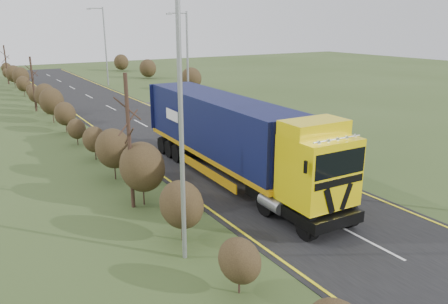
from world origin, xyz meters
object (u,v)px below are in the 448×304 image
lorry (232,135)px  car_red_hatchback (204,113)px  speed_sign (218,105)px  car_blue_sedan (201,100)px

lorry → car_red_hatchback: size_ratio=4.18×
lorry → car_red_hatchback: bearing=68.5°
car_red_hatchback → speed_sign: (0.51, -1.60, 0.91)m
lorry → speed_sign: bearing=63.9°
car_red_hatchback → car_blue_sedan: (2.60, 5.32, 0.09)m
lorry → car_red_hatchback: (5.89, 13.72, -1.85)m
car_red_hatchback → car_blue_sedan: car_blue_sedan is taller
car_blue_sedan → speed_sign: bearing=98.4°
car_blue_sedan → speed_sign: speed_sign is taller
lorry → car_blue_sedan: bearing=67.7°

